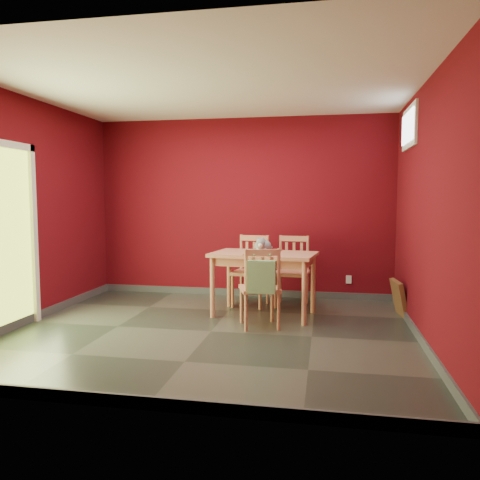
% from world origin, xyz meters
% --- Properties ---
extents(ground, '(4.50, 4.50, 0.00)m').
position_xyz_m(ground, '(0.00, 0.00, 0.00)').
color(ground, '#2D342D').
rests_on(ground, ground).
extents(room_shell, '(4.50, 4.50, 4.50)m').
position_xyz_m(room_shell, '(0.00, 0.00, 0.05)').
color(room_shell, '#560811').
rests_on(room_shell, ground).
extents(doorway, '(0.06, 1.01, 2.13)m').
position_xyz_m(doorway, '(-2.23, -0.40, 1.12)').
color(doorway, '#B7D838').
rests_on(doorway, ground).
extents(window, '(0.05, 0.90, 0.50)m').
position_xyz_m(window, '(2.23, 1.00, 2.35)').
color(window, white).
rests_on(window, room_shell).
extents(outlet_plate, '(0.08, 0.02, 0.12)m').
position_xyz_m(outlet_plate, '(1.60, 1.99, 0.30)').
color(outlet_plate, silver).
rests_on(outlet_plate, room_shell).
extents(dining_table, '(1.38, 0.92, 0.81)m').
position_xyz_m(dining_table, '(0.49, 0.84, 0.71)').
color(dining_table, tan).
rests_on(dining_table, ground).
extents(table_runner, '(0.43, 0.76, 0.36)m').
position_xyz_m(table_runner, '(0.49, 0.72, 0.75)').
color(table_runner, '#9B402D').
rests_on(table_runner, dining_table).
extents(chair_far_left, '(0.51, 0.51, 0.98)m').
position_xyz_m(chair_far_left, '(0.24, 1.39, 0.50)').
color(chair_far_left, tan).
rests_on(chair_far_left, ground).
extents(chair_far_right, '(0.48, 0.48, 0.97)m').
position_xyz_m(chair_far_right, '(0.81, 1.47, 0.50)').
color(chair_far_right, tan).
rests_on(chair_far_right, ground).
extents(chair_near, '(0.55, 0.55, 0.93)m').
position_xyz_m(chair_near, '(0.52, 0.26, 0.48)').
color(chair_near, tan).
rests_on(chair_near, ground).
extents(tote_bag, '(0.31, 0.18, 0.43)m').
position_xyz_m(tote_bag, '(0.57, 0.04, 0.63)').
color(tote_bag, '#74A36C').
rests_on(tote_bag, chair_near).
extents(cat, '(0.42, 0.50, 0.22)m').
position_xyz_m(cat, '(0.46, 0.92, 0.92)').
color(cat, slate).
rests_on(cat, table_runner).
extents(picture_frame, '(0.20, 0.47, 0.45)m').
position_xyz_m(picture_frame, '(2.19, 1.12, 0.23)').
color(picture_frame, brown).
rests_on(picture_frame, ground).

